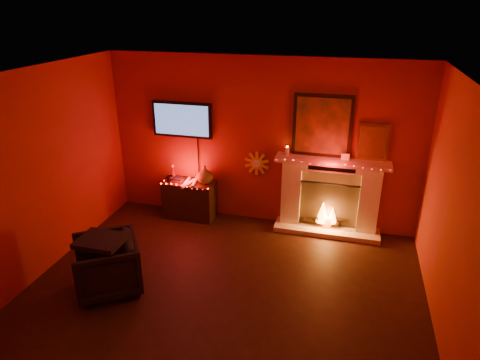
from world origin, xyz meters
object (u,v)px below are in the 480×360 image
at_px(tv, 182,120).
at_px(sunburst_clock, 257,163).
at_px(armchair, 107,265).
at_px(console_table, 191,197).
at_px(fireplace, 329,189).

height_order(tv, sunburst_clock, tv).
height_order(tv, armchair, tv).
xyz_separation_m(sunburst_clock, console_table, (-1.09, -0.22, -0.62)).
height_order(sunburst_clock, console_table, sunburst_clock).
relative_size(fireplace, sunburst_clock, 5.45).
relative_size(fireplace, console_table, 2.32).
bearing_deg(console_table, sunburst_clock, 11.33).
height_order(fireplace, console_table, fireplace).
bearing_deg(sunburst_clock, tv, -178.76).
xyz_separation_m(fireplace, sunburst_clock, (-1.19, 0.09, 0.28)).
bearing_deg(fireplace, sunburst_clock, 175.63).
bearing_deg(console_table, tv, 130.30).
distance_m(sunburst_clock, console_table, 1.27).
bearing_deg(sunburst_clock, armchair, -120.22).
relative_size(console_table, armchair, 1.19).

